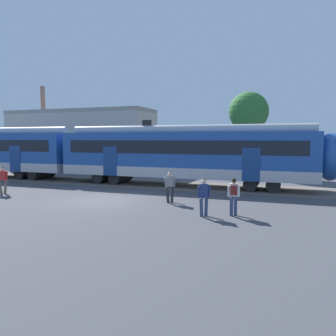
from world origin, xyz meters
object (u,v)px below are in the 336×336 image
pedestrian_red (3,178)px  pedestrian_navy (204,194)px  pedestrian_white (234,193)px  pedestrian_grey (170,184)px  commuter_train (80,153)px

pedestrian_red → pedestrian_navy: same height
pedestrian_white → pedestrian_grey: bearing=152.4°
pedestrian_red → pedestrian_navy: (12.88, -1.55, -0.03)m
pedestrian_red → pedestrian_white: (14.08, -1.03, 0.00)m
pedestrian_red → pedestrian_grey: bearing=4.6°
commuter_train → pedestrian_red: commuter_train is taller
pedestrian_white → pedestrian_red: bearing=175.8°
commuter_train → pedestrian_red: size_ratio=22.83×
pedestrian_grey → pedestrian_red: bearing=-175.4°
commuter_train → pedestrian_navy: (12.14, -8.55, -1.29)m
pedestrian_red → pedestrian_white: size_ratio=1.00×
commuter_train → pedestrian_red: bearing=-96.0°
pedestrian_white → commuter_train: bearing=149.0°
commuter_train → pedestrian_navy: size_ratio=22.83×
commuter_train → pedestrian_grey: 11.61m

